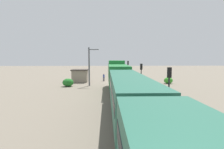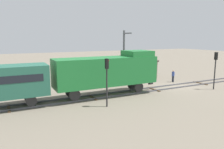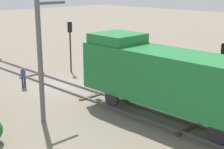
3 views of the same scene
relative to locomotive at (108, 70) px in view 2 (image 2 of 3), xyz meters
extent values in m
plane|color=#756B5B|center=(0.00, -10.06, -2.77)|extent=(142.77, 142.77, 0.00)
cube|color=#595960|center=(-0.72, -10.06, -2.69)|extent=(0.10, 95.18, 0.16)
cube|color=#595960|center=(0.72, -10.06, -2.69)|extent=(0.10, 95.18, 0.16)
cube|color=#4C3823|center=(0.00, -14.02, -2.73)|extent=(2.40, 0.24, 0.09)
cube|color=#4C3823|center=(0.00, -6.09, -2.73)|extent=(2.40, 0.24, 0.09)
cube|color=#4C3823|center=(0.00, 1.84, -2.73)|extent=(2.40, 0.24, 0.09)
cube|color=#4C3823|center=(0.00, 9.77, -2.73)|extent=(2.40, 0.24, 0.09)
cube|color=#1E7233|center=(0.00, 0.24, -0.06)|extent=(2.90, 11.00, 2.90)
cube|color=#1E7233|center=(0.00, -3.66, 1.69)|extent=(2.75, 2.80, 0.60)
cube|color=#1E7233|center=(0.00, -5.31, -0.06)|extent=(2.84, 0.10, 2.84)
cube|color=white|center=(0.00, -5.35, -0.26)|extent=(2.46, 0.06, 0.20)
sphere|color=white|center=(-0.45, -5.36, 1.04)|extent=(0.28, 0.28, 0.28)
sphere|color=white|center=(0.45, -5.36, 1.04)|extent=(0.28, 0.28, 0.28)
cylinder|color=#262628|center=(0.00, -5.61, -1.91)|extent=(0.36, 0.50, 0.36)
cylinder|color=#262628|center=(-0.72, -3.46, -2.06)|extent=(0.18, 1.10, 1.10)
cylinder|color=#262628|center=(0.72, -3.46, -2.06)|extent=(0.18, 1.10, 1.10)
cylinder|color=#262628|center=(-0.72, 3.94, -2.06)|extent=(0.18, 1.10, 1.10)
cylinder|color=#262628|center=(0.72, 3.94, -2.06)|extent=(0.18, 1.10, 1.10)
cylinder|color=#262628|center=(-0.72, 7.94, -2.13)|extent=(0.16, 0.96, 0.96)
cylinder|color=#262628|center=(0.72, 7.94, -2.13)|extent=(0.16, 0.96, 0.96)
cylinder|color=#262628|center=(-3.20, -12.65, -0.52)|extent=(0.14, 0.14, 4.50)
cube|color=black|center=(-3.20, -12.65, 1.28)|extent=(0.32, 0.24, 0.90)
sphere|color=#390606|center=(-3.20, -12.79, 1.55)|extent=(0.16, 0.16, 0.16)
sphere|color=yellow|center=(-3.20, -12.79, 1.27)|extent=(0.16, 0.16, 0.16)
sphere|color=black|center=(-3.20, -12.79, 0.99)|extent=(0.16, 0.16, 0.16)
cylinder|color=#262628|center=(-3.40, 1.78, -0.58)|extent=(0.14, 0.14, 4.39)
cube|color=black|center=(-3.40, 1.78, 1.16)|extent=(0.32, 0.24, 0.90)
sphere|color=red|center=(-3.40, 1.64, 1.43)|extent=(0.16, 0.16, 0.16)
sphere|color=#3C3306|center=(-3.40, 1.64, 1.15)|extent=(0.16, 0.16, 0.16)
sphere|color=black|center=(-3.40, 1.64, 0.87)|extent=(0.16, 0.16, 0.16)
cylinder|color=#262B38|center=(2.30, -11.31, -2.35)|extent=(0.15, 0.15, 0.85)
cylinder|color=#262B38|center=(2.50, -11.31, -2.35)|extent=(0.15, 0.15, 0.85)
cylinder|color=#33478C|center=(2.40, -11.31, -1.61)|extent=(0.38, 0.38, 0.62)
sphere|color=tan|center=(2.40, -11.31, -1.19)|extent=(0.23, 0.23, 0.23)
cylinder|color=#595960|center=(5.00, -4.80, 0.80)|extent=(0.28, 0.28, 7.15)
cube|color=#595960|center=(4.10, -4.80, 3.97)|extent=(1.80, 0.16, 0.16)
cube|color=gray|center=(7.50, -10.02, -1.52)|extent=(3.20, 2.60, 2.50)
cube|color=#3F3833|center=(7.50, -10.02, -0.15)|extent=(3.50, 2.90, 0.24)
cube|color=#2D2319|center=(7.50, -11.34, -1.82)|extent=(0.80, 0.06, 1.90)
ellipsoid|color=#226C26|center=(8.84, -4.30, -2.05)|extent=(2.00, 1.64, 1.46)
camera|label=1|loc=(1.79, 27.58, 2.57)|focal=28.00mm
camera|label=2|loc=(-20.62, 9.99, 3.45)|focal=35.00mm
camera|label=3|loc=(15.23, 11.22, 5.08)|focal=55.00mm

